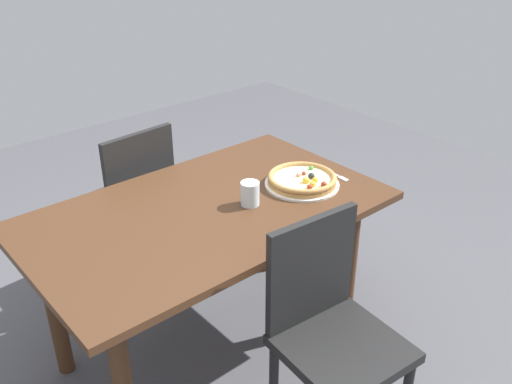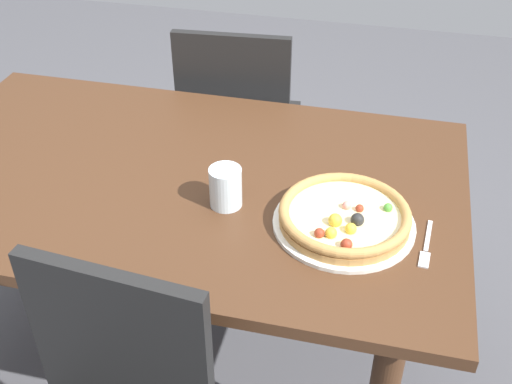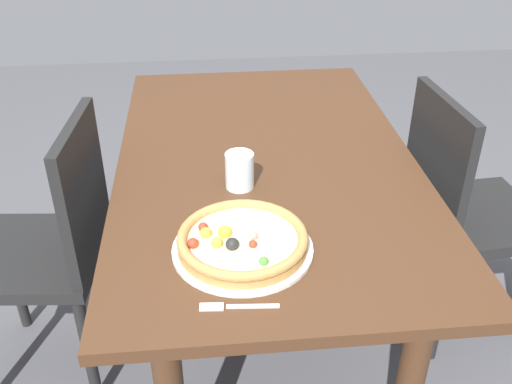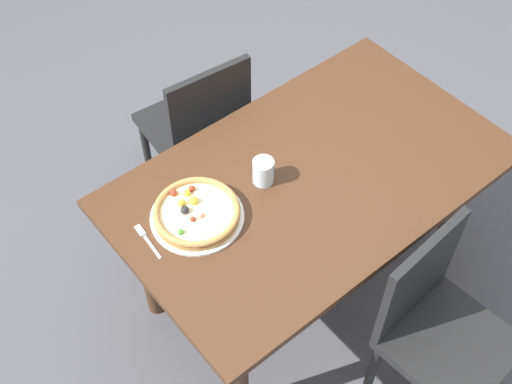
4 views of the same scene
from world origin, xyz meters
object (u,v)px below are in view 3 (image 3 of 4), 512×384
object	(u,v)px
dining_table	(266,188)
drinking_glass	(240,171)
fork	(232,307)
chair_near	(461,208)
chair_far	(53,244)
pizza	(242,240)
plate	(243,249)

from	to	relation	value
dining_table	drinking_glass	size ratio (longest dim) A/B	14.49
fork	dining_table	bearing A→B (deg)	-98.38
chair_near	fork	size ratio (longest dim) A/B	5.39
dining_table	fork	xyz separation A→B (m)	(-0.63, 0.14, 0.11)
dining_table	chair_far	xyz separation A→B (m)	(-0.06, 0.65, -0.13)
dining_table	pizza	distance (m)	0.48
chair_near	plate	distance (m)	0.92
dining_table	fork	distance (m)	0.66
chair_far	pizza	size ratio (longest dim) A/B	2.94
chair_near	chair_far	world-z (taller)	same
dining_table	chair_near	size ratio (longest dim) A/B	1.64
chair_far	dining_table	bearing A→B (deg)	-79.96
dining_table	pizza	world-z (taller)	pizza
plate	chair_far	bearing A→B (deg)	54.72
dining_table	plate	xyz separation A→B (m)	(-0.44, 0.11, 0.11)
dining_table	plate	world-z (taller)	plate
chair_near	drinking_glass	size ratio (longest dim) A/B	8.84
dining_table	plate	size ratio (longest dim) A/B	4.44
dining_table	pizza	size ratio (longest dim) A/B	4.82
chair_far	drinking_glass	bearing A→B (deg)	-94.96
drinking_glass	dining_table	bearing A→B (deg)	-30.37
chair_near	pizza	world-z (taller)	chair_near
chair_near	drinking_glass	world-z (taller)	chair_near
plate	chair_near	bearing A→B (deg)	-59.04
chair_near	chair_far	distance (m)	1.31
chair_near	pizza	size ratio (longest dim) A/B	2.94
chair_near	pizza	distance (m)	0.93
dining_table	chair_far	distance (m)	0.67
fork	drinking_glass	world-z (taller)	drinking_glass
drinking_glass	chair_near	bearing A→B (deg)	-77.16
plate	drinking_glass	distance (m)	0.29
chair_near	fork	distance (m)	1.05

